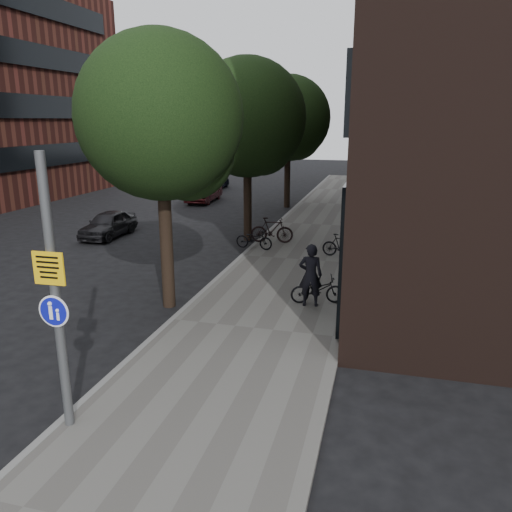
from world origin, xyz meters
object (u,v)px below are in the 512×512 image
(signpost, at_px, (56,296))
(pedestrian, at_px, (311,275))
(parked_car_near, at_px, (108,224))
(parked_bike_facade_near, at_px, (317,289))

(signpost, height_order, pedestrian, signpost)
(signpost, xyz_separation_m, parked_car_near, (-7.17, 13.46, -1.88))
(pedestrian, relative_size, parked_car_near, 0.52)
(parked_bike_facade_near, relative_size, parked_car_near, 0.44)
(parked_bike_facade_near, bearing_deg, pedestrian, 129.40)
(signpost, xyz_separation_m, pedestrian, (3.17, 6.73, -1.45))
(signpost, bearing_deg, parked_car_near, 116.71)
(signpost, distance_m, parked_bike_facade_near, 8.00)
(parked_car_near, bearing_deg, parked_bike_facade_near, -31.60)
(pedestrian, bearing_deg, parked_bike_facade_near, -130.49)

